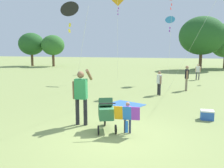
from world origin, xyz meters
TOP-DOWN VIEW (x-y plane):
  - ground_plane at (0.00, 0.00)m, footprint 120.00×120.00m
  - treeline_distant at (2.31, 25.14)m, footprint 43.26×8.02m
  - child_with_butterfly_kite at (0.31, 0.29)m, footprint 0.76×0.37m
  - person_adult_flyer at (-1.34, 0.67)m, footprint 0.59×0.58m
  - stroller at (-0.42, 0.44)m, footprint 0.79×1.11m
  - kite_adult_black at (-2.42, 2.19)m, footprint 1.80×1.85m
  - kite_green_novelty at (0.99, 11.76)m, footprint 0.81×4.01m
  - kite_blue_high at (-3.00, 11.71)m, footprint 1.53×4.07m
  - person_red_shirt at (2.23, 8.35)m, footprint 0.22×0.49m
  - person_sitting_far at (0.74, 6.49)m, footprint 0.30×0.37m
  - person_couple_left at (3.28, 13.78)m, footprint 0.41×0.25m
  - picnic_blanket at (-0.52, 3.82)m, footprint 1.82×1.60m
  - cooler_box at (2.78, 2.44)m, footprint 0.45×0.33m

SIDE VIEW (x-z plane):
  - ground_plane at x=0.00m, z-range 0.00..0.00m
  - picnic_blanket at x=-0.52m, z-range 0.00..0.02m
  - cooler_box at x=2.78m, z-range 0.00..0.35m
  - child_with_butterfly_kite at x=0.31m, z-range 0.11..1.07m
  - stroller at x=-0.42m, z-range 0.09..1.12m
  - person_couple_left at x=3.28m, z-range 0.12..1.42m
  - person_sitting_far at x=0.74m, z-range 0.12..1.44m
  - person_red_shirt at x=2.23m, z-range 0.14..1.66m
  - person_adult_flyer at x=-1.34m, z-range 0.15..2.04m
  - treeline_distant at x=2.31m, z-range 0.48..6.83m
  - kite_adult_black at x=-2.42m, z-range 1.87..6.19m
  - kite_green_novelty at x=0.99m, z-range 2.17..7.09m
  - kite_blue_high at x=-3.00m, z-range 2.66..9.46m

